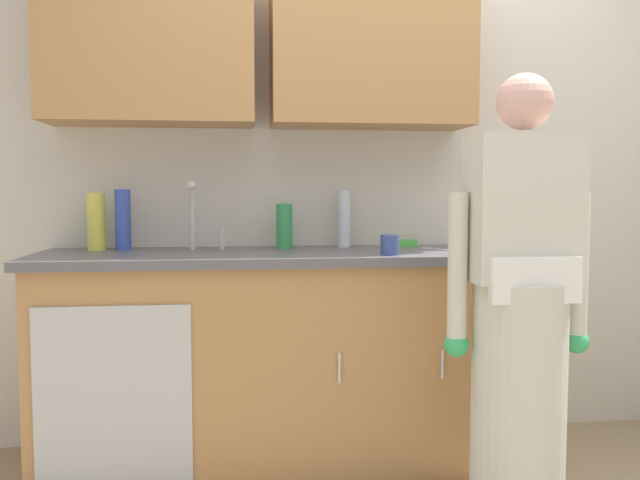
# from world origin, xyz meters

# --- Properties ---
(kitchen_wall_with_uppers) EXTENTS (4.80, 0.44, 2.70)m
(kitchen_wall_with_uppers) POSITION_xyz_m (-0.14, 0.99, 1.48)
(kitchen_wall_with_uppers) COLOR beige
(kitchen_wall_with_uppers) RESTS_ON ground
(counter_cabinet) EXTENTS (1.90, 0.62, 0.90)m
(counter_cabinet) POSITION_xyz_m (-0.55, 0.70, 0.45)
(counter_cabinet) COLOR #B27F4C
(counter_cabinet) RESTS_ON ground
(countertop) EXTENTS (1.96, 0.66, 0.04)m
(countertop) POSITION_xyz_m (-0.55, 0.70, 0.92)
(countertop) COLOR #595960
(countertop) RESTS_ON counter_cabinet
(sink) EXTENTS (0.50, 0.36, 0.35)m
(sink) POSITION_xyz_m (-0.83, 0.71, 0.93)
(sink) COLOR #B7BABF
(sink) RESTS_ON counter_cabinet
(person_at_sink) EXTENTS (0.55, 0.34, 1.62)m
(person_at_sink) POSITION_xyz_m (0.35, 0.06, 0.69)
(person_at_sink) COLOR white
(person_at_sink) RESTS_ON ground
(bottle_water_tall) EXTENTS (0.07, 0.07, 0.21)m
(bottle_water_tall) POSITION_xyz_m (-0.45, 0.86, 1.04)
(bottle_water_tall) COLOR #2D8C4C
(bottle_water_tall) RESTS_ON countertop
(bottle_dish_liquid) EXTENTS (0.07, 0.07, 0.27)m
(bottle_dish_liquid) POSITION_xyz_m (-1.18, 0.86, 1.08)
(bottle_dish_liquid) COLOR #334CB2
(bottle_dish_liquid) RESTS_ON countertop
(bottle_cleaner_spray) EXTENTS (0.08, 0.08, 0.26)m
(bottle_cleaner_spray) POSITION_xyz_m (-1.30, 0.88, 1.07)
(bottle_cleaner_spray) COLOR #D8D14C
(bottle_cleaner_spray) RESTS_ON countertop
(bottle_soap) EXTENTS (0.06, 0.06, 0.27)m
(bottle_soap) POSITION_xyz_m (-0.17, 0.91, 1.07)
(bottle_soap) COLOR silver
(bottle_soap) RESTS_ON countertop
(cup_by_sink) EXTENTS (0.08, 0.08, 0.08)m
(cup_by_sink) POSITION_xyz_m (-0.04, 0.49, 0.98)
(cup_by_sink) COLOR #33478C
(cup_by_sink) RESTS_ON countertop
(knife_on_counter) EXTENTS (0.15, 0.22, 0.01)m
(knife_on_counter) POSITION_xyz_m (0.25, 0.66, 0.94)
(knife_on_counter) COLOR silver
(knife_on_counter) RESTS_ON countertop
(sponge) EXTENTS (0.11, 0.07, 0.03)m
(sponge) POSITION_xyz_m (0.13, 0.92, 0.96)
(sponge) COLOR #4CBF4C
(sponge) RESTS_ON countertop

